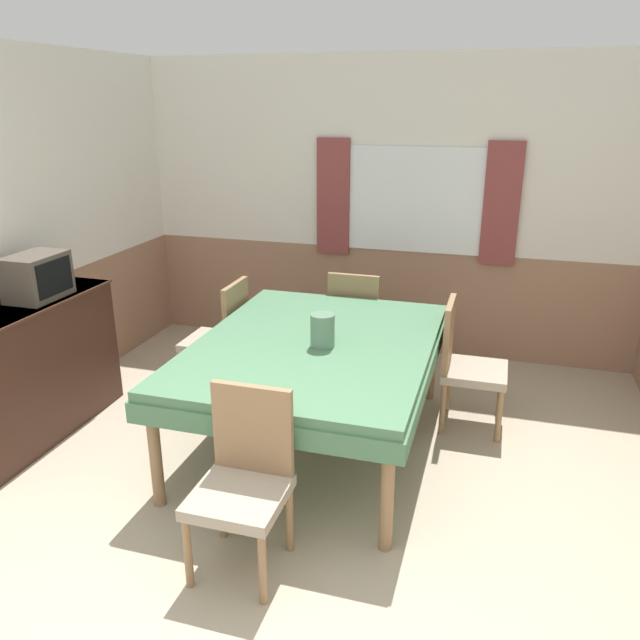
{
  "coord_description": "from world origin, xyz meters",
  "views": [
    {
      "loc": [
        1.03,
        -1.8,
        2.23
      ],
      "look_at": [
        -0.04,
        1.79,
        0.9
      ],
      "focal_mm": 35.0,
      "sensor_mm": 36.0,
      "label": 1
    }
  ],
  "objects_px": {
    "dining_table": "(315,355)",
    "chair_head_near": "(244,476)",
    "chair_head_window": "(356,321)",
    "sideboard": "(32,369)",
    "chair_right_far": "(465,362)",
    "tv": "(37,277)",
    "chair_left_far": "(222,335)",
    "vase": "(323,330)"
  },
  "relations": [
    {
      "from": "chair_head_near",
      "to": "vase",
      "type": "height_order",
      "value": "vase"
    },
    {
      "from": "dining_table",
      "to": "tv",
      "type": "xyz_separation_m",
      "value": [
        -1.87,
        -0.26,
        0.45
      ]
    },
    {
      "from": "chair_head_window",
      "to": "vase",
      "type": "distance_m",
      "value": 1.31
    },
    {
      "from": "dining_table",
      "to": "chair_head_near",
      "type": "relative_size",
      "value": 2.21
    },
    {
      "from": "dining_table",
      "to": "chair_head_near",
      "type": "distance_m",
      "value": 1.2
    },
    {
      "from": "sideboard",
      "to": "vase",
      "type": "xyz_separation_m",
      "value": [
        1.98,
        0.34,
        0.37
      ]
    },
    {
      "from": "dining_table",
      "to": "chair_left_far",
      "type": "bearing_deg",
      "value": 148.78
    },
    {
      "from": "vase",
      "to": "tv",
      "type": "bearing_deg",
      "value": -174.2
    },
    {
      "from": "chair_head_near",
      "to": "sideboard",
      "type": "height_order",
      "value": "sideboard"
    },
    {
      "from": "chair_right_far",
      "to": "tv",
      "type": "distance_m",
      "value": 2.99
    },
    {
      "from": "chair_right_far",
      "to": "sideboard",
      "type": "bearing_deg",
      "value": -71.03
    },
    {
      "from": "tv",
      "to": "chair_left_far",
      "type": "bearing_deg",
      "value": 41.57
    },
    {
      "from": "chair_head_window",
      "to": "vase",
      "type": "relative_size",
      "value": 4.3
    },
    {
      "from": "chair_left_far",
      "to": "chair_right_far",
      "type": "xyz_separation_m",
      "value": [
        1.87,
        0.0,
        0.0
      ]
    },
    {
      "from": "chair_head_window",
      "to": "sideboard",
      "type": "height_order",
      "value": "sideboard"
    },
    {
      "from": "sideboard",
      "to": "tv",
      "type": "xyz_separation_m",
      "value": [
        0.03,
        0.15,
        0.62
      ]
    },
    {
      "from": "tv",
      "to": "vase",
      "type": "bearing_deg",
      "value": 5.8
    },
    {
      "from": "chair_left_far",
      "to": "chair_head_near",
      "type": "height_order",
      "value": "same"
    },
    {
      "from": "chair_head_window",
      "to": "chair_right_far",
      "type": "bearing_deg",
      "value": -33.58
    },
    {
      "from": "chair_left_far",
      "to": "sideboard",
      "type": "relative_size",
      "value": 0.67
    },
    {
      "from": "chair_right_far",
      "to": "chair_head_near",
      "type": "relative_size",
      "value": 1.0
    },
    {
      "from": "chair_head_near",
      "to": "chair_head_window",
      "type": "bearing_deg",
      "value": -90.0
    },
    {
      "from": "chair_head_window",
      "to": "chair_head_near",
      "type": "distance_m",
      "value": 2.37
    },
    {
      "from": "chair_left_far",
      "to": "chair_right_far",
      "type": "bearing_deg",
      "value": -90.0
    },
    {
      "from": "chair_head_near",
      "to": "tv",
      "type": "xyz_separation_m",
      "value": [
        -1.87,
        0.92,
        0.62
      ]
    },
    {
      "from": "chair_right_far",
      "to": "dining_table",
      "type": "bearing_deg",
      "value": -58.78
    },
    {
      "from": "chair_head_near",
      "to": "tv",
      "type": "distance_m",
      "value": 2.17
    },
    {
      "from": "dining_table",
      "to": "chair_head_window",
      "type": "height_order",
      "value": "chair_head_window"
    },
    {
      "from": "chair_head_near",
      "to": "dining_table",
      "type": "bearing_deg",
      "value": -90.0
    },
    {
      "from": "chair_left_far",
      "to": "chair_head_near",
      "type": "bearing_deg",
      "value": -151.94
    },
    {
      "from": "chair_head_window",
      "to": "chair_left_far",
      "type": "bearing_deg",
      "value": -146.42
    },
    {
      "from": "chair_right_far",
      "to": "tv",
      "type": "xyz_separation_m",
      "value": [
        -2.8,
        -0.83,
        0.62
      ]
    },
    {
      "from": "chair_left_far",
      "to": "vase",
      "type": "xyz_separation_m",
      "value": [
        1.01,
        -0.63,
        0.37
      ]
    },
    {
      "from": "chair_right_far",
      "to": "vase",
      "type": "distance_m",
      "value": 1.13
    },
    {
      "from": "chair_head_window",
      "to": "sideboard",
      "type": "xyz_separation_m",
      "value": [
        -1.9,
        -1.6,
        -0.0
      ]
    },
    {
      "from": "dining_table",
      "to": "chair_head_window",
      "type": "bearing_deg",
      "value": 90.0
    },
    {
      "from": "sideboard",
      "to": "vase",
      "type": "height_order",
      "value": "vase"
    },
    {
      "from": "chair_head_window",
      "to": "chair_head_near",
      "type": "xyz_separation_m",
      "value": [
        0.0,
        -2.37,
        0.0
      ]
    },
    {
      "from": "vase",
      "to": "chair_right_far",
      "type": "bearing_deg",
      "value": 36.31
    },
    {
      "from": "dining_table",
      "to": "chair_right_far",
      "type": "height_order",
      "value": "chair_right_far"
    },
    {
      "from": "chair_left_far",
      "to": "chair_head_near",
      "type": "xyz_separation_m",
      "value": [
        0.93,
        -1.75,
        0.0
      ]
    },
    {
      "from": "sideboard",
      "to": "vase",
      "type": "distance_m",
      "value": 2.04
    }
  ]
}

